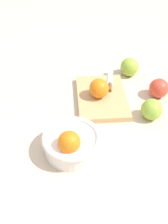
# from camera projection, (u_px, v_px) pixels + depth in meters

# --- Properties ---
(ground_plane) EXTENTS (2.40, 2.40, 0.00)m
(ground_plane) POSITION_uv_depth(u_px,v_px,m) (104.00, 113.00, 0.96)
(ground_plane) COLOR beige
(bowl) EXTENTS (0.18, 0.18, 0.10)m
(bowl) POSITION_uv_depth(u_px,v_px,m) (72.00, 142.00, 0.80)
(bowl) COLOR white
(bowl) RESTS_ON ground_plane
(cutting_board) EXTENTS (0.28, 0.21, 0.02)m
(cutting_board) POSITION_uv_depth(u_px,v_px,m) (102.00, 97.00, 1.01)
(cutting_board) COLOR tan
(cutting_board) RESTS_ON ground_plane
(orange_on_board) EXTENTS (0.07, 0.07, 0.07)m
(orange_on_board) POSITION_uv_depth(u_px,v_px,m) (99.00, 88.00, 0.97)
(orange_on_board) COLOR orange
(orange_on_board) RESTS_ON cutting_board
(knife) EXTENTS (0.16, 0.02, 0.01)m
(knife) POSITION_uv_depth(u_px,v_px,m) (110.00, 82.00, 1.05)
(knife) COLOR silver
(knife) RESTS_ON cutting_board
(apple_front_right) EXTENTS (0.07, 0.07, 0.07)m
(apple_front_right) POSITION_uv_depth(u_px,v_px,m) (130.00, 67.00, 1.11)
(apple_front_right) COLOR #8EB738
(apple_front_right) RESTS_ON ground_plane
(apple_front_center) EXTENTS (0.07, 0.07, 0.07)m
(apple_front_center) POSITION_uv_depth(u_px,v_px,m) (152.00, 109.00, 0.92)
(apple_front_center) COLOR #8EB738
(apple_front_center) RESTS_ON ground_plane
(apple_front_right_2) EXTENTS (0.07, 0.07, 0.07)m
(apple_front_right_2) POSITION_uv_depth(u_px,v_px,m) (159.00, 88.00, 1.01)
(apple_front_right_2) COLOR #D6422D
(apple_front_right_2) RESTS_ON ground_plane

